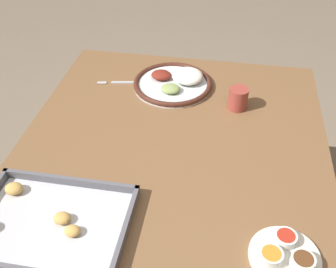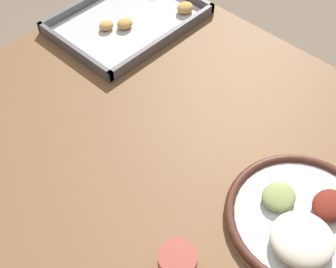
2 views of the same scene
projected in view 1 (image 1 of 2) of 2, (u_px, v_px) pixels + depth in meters
The scene contains 7 objects.
ground_plane at pixel (172, 266), 1.70m from camera, with size 8.00×8.00×0.00m, color #7A6B59.
dining_table at pixel (173, 164), 1.31m from camera, with size 0.97×1.08×0.71m.
dinner_plate at pixel (174, 82), 1.48m from camera, with size 0.30×0.30×0.05m.
fork at pixel (126, 82), 1.51m from camera, with size 0.19×0.05×0.00m.
saucer_plate at pixel (285, 255), 0.91m from camera, with size 0.17×0.17×0.04m.
baking_tray at pixel (49, 223), 0.99m from camera, with size 0.39×0.29×0.04m.
drinking_cup at pixel (238, 98), 1.36m from camera, with size 0.07×0.07×0.08m.
Camera 1 is at (-0.14, 0.93, 1.53)m, focal length 42.00 mm.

